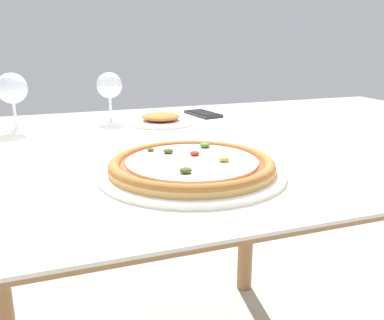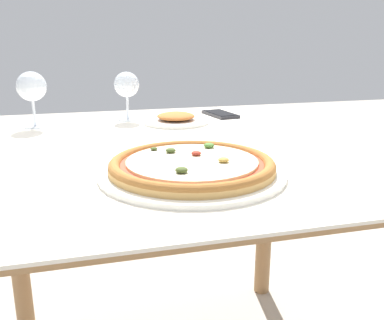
# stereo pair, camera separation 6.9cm
# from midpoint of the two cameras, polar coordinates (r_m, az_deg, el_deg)

# --- Properties ---
(dining_table) EXTENTS (1.12, 1.03, 0.74)m
(dining_table) POSITION_cam_midpoint_polar(r_m,az_deg,el_deg) (1.07, -0.71, -2.74)
(dining_table) COLOR #997047
(dining_table) RESTS_ON ground_plane
(pizza_plate) EXTENTS (0.35, 0.35, 0.04)m
(pizza_plate) POSITION_cam_midpoint_polar(r_m,az_deg,el_deg) (0.81, 2.45, -0.92)
(pizza_plate) COLOR white
(pizza_plate) RESTS_ON dining_table
(wine_glass_far_left) EXTENTS (0.08, 0.08, 0.16)m
(wine_glass_far_left) POSITION_cam_midpoint_polar(r_m,az_deg,el_deg) (1.30, -19.19, 9.07)
(wine_glass_far_left) COLOR silver
(wine_glass_far_left) RESTS_ON dining_table
(wine_glass_far_right) EXTENTS (0.08, 0.08, 0.15)m
(wine_glass_far_right) POSITION_cam_midpoint_polar(r_m,az_deg,el_deg) (1.36, -7.25, 9.75)
(wine_glass_far_right) COLOR silver
(wine_glass_far_right) RESTS_ON dining_table
(cell_phone) EXTENTS (0.09, 0.15, 0.01)m
(cell_phone) POSITION_cam_midpoint_polar(r_m,az_deg,el_deg) (1.44, 5.17, 6.12)
(cell_phone) COLOR #232328
(cell_phone) RESTS_ON dining_table
(side_plate) EXTENTS (0.20, 0.20, 0.03)m
(side_plate) POSITION_cam_midpoint_polar(r_m,az_deg,el_deg) (1.31, -0.64, 5.46)
(side_plate) COLOR white
(side_plate) RESTS_ON dining_table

